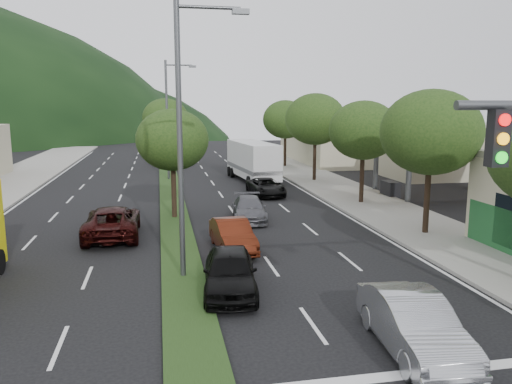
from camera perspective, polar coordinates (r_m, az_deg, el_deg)
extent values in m
cube|color=gray|center=(37.76, 9.67, 0.22)|extent=(5.00, 90.00, 0.15)
cube|color=#1F3312|center=(38.33, -9.76, 0.34)|extent=(1.60, 56.00, 0.12)
cube|color=black|center=(10.22, 25.93, 5.53)|extent=(0.35, 0.25, 1.05)
cube|color=silver|center=(37.45, 20.97, 7.22)|extent=(12.00, 8.00, 0.50)
cube|color=orange|center=(37.47, 20.93, 6.69)|extent=(12.20, 8.20, 0.50)
cylinder|color=#47494C|center=(33.50, 17.11, 2.56)|extent=(0.36, 0.36, 4.60)
cylinder|color=#47494C|center=(37.96, 13.58, 3.53)|extent=(0.36, 0.36, 4.60)
cylinder|color=#47494C|center=(41.91, 23.60, 3.55)|extent=(0.36, 0.36, 4.60)
cube|color=black|center=(35.95, 15.11, 0.31)|extent=(0.80, 1.60, 1.10)
cube|color=black|center=(40.10, 25.44, 0.65)|extent=(0.80, 1.60, 1.10)
cube|color=#BEB897|center=(57.61, 9.64, 6.03)|extent=(10.00, 16.00, 5.20)
cylinder|color=black|center=(25.61, 18.98, -0.23)|extent=(0.28, 0.28, 3.81)
ellipsoid|color=black|center=(25.28, 19.36, 6.47)|extent=(4.80, 4.80, 4.08)
cylinder|color=black|center=(32.71, 12.01, 1.98)|extent=(0.28, 0.28, 3.58)
ellipsoid|color=black|center=(32.45, 12.19, 6.91)|extent=(4.40, 4.40, 3.74)
cylinder|color=black|center=(42.01, 6.71, 4.06)|extent=(0.28, 0.28, 3.92)
ellipsoid|color=black|center=(41.81, 6.80, 8.27)|extent=(5.00, 5.00, 4.25)
cylinder|color=black|center=(51.59, 3.34, 5.05)|extent=(0.28, 0.28, 3.70)
ellipsoid|color=black|center=(51.43, 3.37, 8.28)|extent=(4.60, 4.60, 3.91)
cylinder|color=black|center=(28.19, -9.38, 0.54)|extent=(0.28, 0.28, 3.36)
ellipsoid|color=black|center=(27.89, -9.54, 5.90)|extent=(4.00, 4.00, 3.40)
cylinder|color=black|center=(53.99, -10.23, 5.15)|extent=(0.28, 0.28, 3.81)
ellipsoid|color=black|center=(53.84, -10.32, 8.33)|extent=(4.80, 4.80, 4.08)
cylinder|color=#47494C|center=(17.88, -8.70, 5.58)|extent=(0.20, 0.20, 10.00)
cylinder|color=#47494C|center=(18.21, -5.41, 20.26)|extent=(2.20, 0.12, 0.12)
cube|color=#47494C|center=(18.34, -1.77, 19.91)|extent=(0.60, 0.25, 0.18)
cylinder|color=#47494C|center=(42.84, -10.12, 7.96)|extent=(0.20, 0.20, 10.00)
cylinder|color=#47494C|center=(42.98, -8.79, 14.15)|extent=(2.20, 0.12, 0.12)
cube|color=#47494C|center=(43.04, -7.28, 14.04)|extent=(0.60, 0.25, 0.18)
imported|color=#A3A5AA|center=(13.88, 17.56, -14.18)|extent=(1.92, 4.67, 1.50)
imported|color=black|center=(25.16, -16.09, -3.25)|extent=(2.59, 5.49, 1.52)
imported|color=black|center=(17.14, -3.00, -9.05)|extent=(2.26, 4.56, 1.49)
imported|color=#54545A|center=(27.73, -0.79, -1.93)|extent=(2.27, 4.55, 1.27)
imported|color=#511C0D|center=(22.01, -2.69, -4.95)|extent=(1.73, 4.20, 1.35)
imported|color=black|center=(35.22, 1.15, 0.57)|extent=(2.32, 4.57, 1.24)
cube|color=silver|center=(42.20, -0.39, 3.79)|extent=(3.20, 8.71, 2.84)
cube|color=slate|center=(42.28, -0.39, 2.84)|extent=(3.26, 8.72, 0.33)
cylinder|color=black|center=(45.33, -3.03, 2.39)|extent=(0.41, 0.88, 0.85)
cylinder|color=black|center=(45.94, -0.16, 2.51)|extent=(0.41, 0.88, 0.85)
cylinder|color=black|center=(44.35, -2.72, 2.23)|extent=(0.41, 0.88, 0.85)
cylinder|color=black|center=(44.97, 0.21, 2.35)|extent=(0.41, 0.88, 0.85)
cylinder|color=black|center=(39.13, -0.79, 1.22)|extent=(0.41, 0.88, 0.85)
cylinder|color=black|center=(39.84, 2.49, 1.37)|extent=(0.41, 0.88, 0.85)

